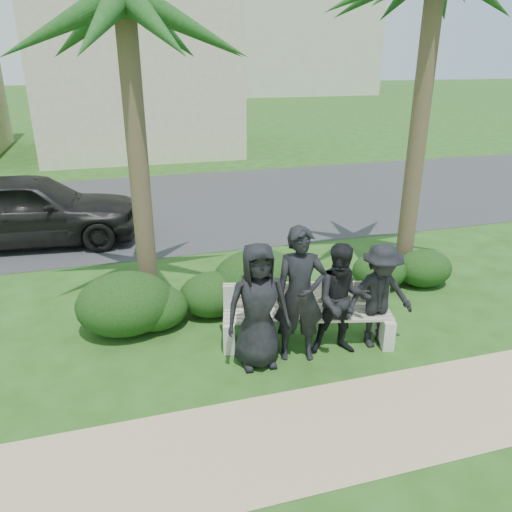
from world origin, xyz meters
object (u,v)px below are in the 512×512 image
object	(u,v)px
man_b	(300,295)
man_d	(380,296)
park_bench	(307,319)
man_c	(342,300)
palm_left	(124,5)
car_a	(29,209)
man_a	(258,306)

from	to	relation	value
man_b	man_d	world-z (taller)	man_b
park_bench	man_c	distance (m)	0.67
palm_left	car_a	bearing A→B (deg)	121.87
car_a	palm_left	bearing A→B (deg)	-142.55
man_c	man_a	bearing A→B (deg)	-168.09
man_d	park_bench	bearing A→B (deg)	163.56
man_a	man_c	bearing A→B (deg)	0.01
man_a	palm_left	size ratio (longest dim) A/B	0.32
park_bench	palm_left	size ratio (longest dim) A/B	0.46
man_b	car_a	bearing A→B (deg)	138.14
man_d	car_a	bearing A→B (deg)	134.93
man_c	man_d	xyz separation A→B (m)	(0.60, 0.02, -0.03)
man_a	car_a	world-z (taller)	man_a
man_c	car_a	size ratio (longest dim) A/B	0.35
park_bench	palm_left	xyz separation A→B (m)	(-2.10, 2.04, 4.24)
park_bench	man_b	world-z (taller)	man_b
man_a	man_c	xyz separation A→B (m)	(1.20, -0.04, -0.06)
man_a	palm_left	distance (m)	4.61
man_a	man_d	size ratio (longest dim) A/B	1.12
park_bench	man_c	bearing A→B (deg)	-31.85
man_c	man_d	distance (m)	0.60
park_bench	man_a	xyz separation A→B (m)	(-0.84, -0.33, 0.49)
man_b	man_a	bearing A→B (deg)	-165.94
man_b	palm_left	size ratio (longest dim) A/B	0.34
park_bench	car_a	distance (m)	7.18
man_b	man_c	world-z (taller)	man_b
man_c	palm_left	size ratio (longest dim) A/B	0.29
man_a	man_b	size ratio (longest dim) A/B	0.92
park_bench	man_d	size ratio (longest dim) A/B	1.64
park_bench	car_a	size ratio (longest dim) A/B	0.55
man_a	man_b	xyz separation A→B (m)	(0.59, 0.00, 0.08)
man_b	man_c	size ratio (longest dim) A/B	1.17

